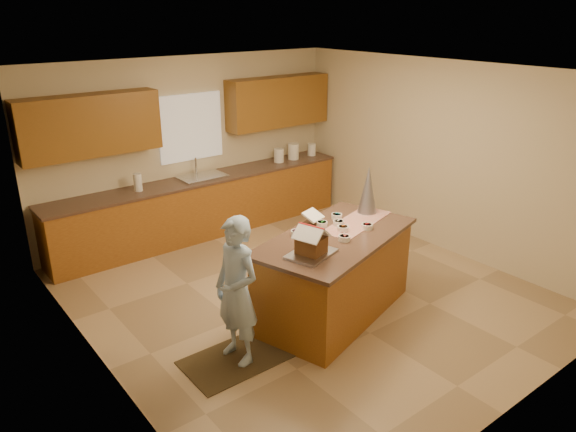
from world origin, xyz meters
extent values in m
plane|color=tan|center=(0.00, 0.00, 0.00)|extent=(5.50, 5.50, 0.00)
plane|color=silver|center=(0.00, 0.00, 2.70)|extent=(5.50, 5.50, 0.00)
plane|color=beige|center=(0.00, 2.75, 1.35)|extent=(5.50, 5.50, 0.00)
plane|color=beige|center=(0.00, -2.75, 1.35)|extent=(5.50, 5.50, 0.00)
plane|color=beige|center=(-2.50, 0.00, 1.35)|extent=(5.50, 5.50, 0.00)
plane|color=beige|center=(2.50, 0.00, 1.35)|extent=(5.50, 5.50, 0.00)
plane|color=gray|center=(-2.48, -0.80, 1.25)|extent=(0.00, 2.50, 2.50)
cube|color=white|center=(0.00, 2.72, 1.65)|extent=(1.05, 0.03, 1.00)
cube|color=#975A1F|center=(0.00, 2.45, 0.44)|extent=(4.80, 0.60, 0.88)
cube|color=brown|center=(0.00, 2.45, 0.90)|extent=(4.85, 0.63, 0.04)
cube|color=brown|center=(-1.55, 2.57, 1.90)|extent=(1.85, 0.35, 0.80)
cube|color=brown|center=(1.55, 2.57, 1.90)|extent=(1.85, 0.35, 0.80)
cube|color=silver|center=(0.00, 2.45, 0.89)|extent=(0.70, 0.45, 0.12)
cylinder|color=silver|center=(0.00, 2.63, 1.06)|extent=(0.03, 0.03, 0.28)
cube|color=#975A1F|center=(-0.03, -0.57, 0.47)|extent=(2.12, 1.48, 0.94)
cube|color=brown|center=(-0.03, -0.57, 0.96)|extent=(2.23, 1.58, 0.04)
cube|color=#A01F0B|center=(0.44, -0.43, 0.99)|extent=(1.14, 0.68, 0.01)
cube|color=silver|center=(-0.57, -0.79, 1.00)|extent=(0.58, 0.49, 0.03)
cube|color=white|center=(0.01, -0.13, 1.08)|extent=(0.28, 0.24, 0.10)
cone|color=#B1B1BE|center=(0.76, -0.28, 1.28)|extent=(0.29, 0.29, 0.59)
cube|color=black|center=(-1.43, -0.63, 0.01)|extent=(1.03, 0.67, 0.01)
imported|color=#AACCF2|center=(-1.38, -0.63, 0.77)|extent=(0.42, 0.59, 1.52)
cylinder|color=white|center=(1.47, 2.45, 1.03)|extent=(0.17, 0.17, 0.23)
cylinder|color=white|center=(1.78, 2.45, 1.05)|extent=(0.19, 0.19, 0.27)
cylinder|color=white|center=(2.19, 2.45, 1.02)|extent=(0.15, 0.15, 0.21)
cylinder|color=white|center=(-1.02, 2.45, 1.04)|extent=(0.11, 0.11, 0.25)
cube|color=#582D17|center=(-0.57, -0.79, 1.10)|extent=(0.30, 0.31, 0.17)
cube|color=white|center=(-0.64, -0.81, 1.24)|extent=(0.24, 0.33, 0.14)
cube|color=white|center=(-0.51, -0.77, 1.24)|extent=(0.24, 0.33, 0.14)
cylinder|color=red|center=(-0.57, -0.79, 1.30)|extent=(0.11, 0.29, 0.02)
cylinder|color=#EC2981|center=(-0.22, -0.46, 1.01)|extent=(0.13, 0.13, 0.06)
cylinder|color=teal|center=(0.33, -0.20, 1.01)|extent=(0.13, 0.13, 0.06)
cylinder|color=silver|center=(0.20, -0.37, 1.01)|extent=(0.13, 0.13, 0.06)
cylinder|color=orange|center=(0.12, -0.53, 1.01)|extent=(0.13, 0.13, 0.06)
cylinder|color=#8C2E7B|center=(-0.37, -0.30, 1.01)|extent=(0.13, 0.13, 0.06)
cylinder|color=red|center=(0.38, -0.65, 1.01)|extent=(0.13, 0.13, 0.06)
cylinder|color=#FF7978|center=(-0.06, -0.73, 1.01)|extent=(0.13, 0.13, 0.06)
cylinder|color=green|center=(0.02, -0.28, 1.01)|extent=(0.13, 0.13, 0.06)
camera|label=1|loc=(-3.86, -4.61, 3.35)|focal=33.93mm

